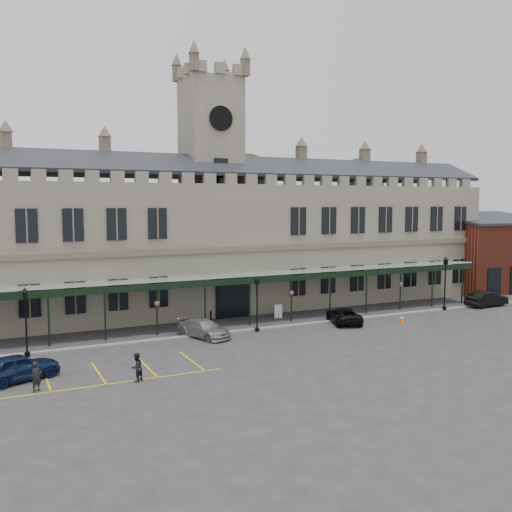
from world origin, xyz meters
name	(u,v)px	position (x,y,z in m)	size (l,w,h in m)	color
ground	(291,345)	(0.00, 0.00, 0.00)	(140.00, 140.00, 0.00)	#2E2E31
station_building	(212,243)	(0.00, 15.91, 6.47)	(60.00, 10.36, 17.30)	#6A6559
clock_tower	(211,174)	(0.00, 16.00, 13.11)	(5.60, 5.60, 24.80)	#6A6559
canopy	(249,297)	(0.00, 7.46, 2.40)	(50.00, 4.10, 4.30)	#8C9E93
brick_annex	(489,255)	(34.00, 12.97, 4.16)	(12.40, 8.36, 9.23)	maroon
kerb	(259,329)	(0.00, 5.50, 0.06)	(60.00, 0.40, 0.12)	gray
parking_markings	(100,375)	(-14.00, -1.50, 0.00)	(16.00, 6.00, 0.01)	gold
tree_behind_mid	(247,181)	(8.00, 25.00, 12.81)	(6.00, 6.00, 16.00)	#332314
tree_behind_right	(360,183)	(24.00, 25.00, 12.81)	(6.00, 6.00, 16.00)	#332314
lamp_post_left	(26,316)	(-17.66, 4.90, 2.79)	(0.45, 0.45, 4.71)	black
lamp_post_mid	(257,298)	(-0.42, 4.93, 2.69)	(0.43, 0.43, 4.54)	black
lamp_post_right	(445,278)	(19.84, 5.32, 3.08)	(0.49, 0.49, 5.20)	black
traffic_cone	(402,319)	(12.14, 2.33, 0.36)	(0.46, 0.46, 0.73)	#E95D07
sign_board	(278,311)	(3.60, 8.88, 0.60)	(0.72, 0.14, 1.23)	black
bollard_left	(211,316)	(-2.42, 10.05, 0.47)	(0.17, 0.17, 0.95)	black
bollard_right	(281,312)	(4.18, 9.51, 0.41)	(0.15, 0.15, 0.82)	black
car_left_a	(18,367)	(-18.52, -0.55, 0.81)	(1.92, 4.77, 1.62)	#0C1A37
car_taxi	(204,328)	(-5.00, 4.89, 0.70)	(1.95, 4.81, 1.40)	gray
car_van	(344,315)	(7.69, 4.58, 0.66)	(2.21, 4.79, 1.33)	black
car_right_b	(487,299)	(25.00, 4.94, 0.77)	(1.62, 4.66, 1.53)	black
person_a	(36,377)	(-17.69, -3.00, 0.84)	(0.61, 0.40, 1.68)	black
person_b	(137,367)	(-12.30, -3.60, 0.84)	(0.82, 0.64, 1.69)	black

